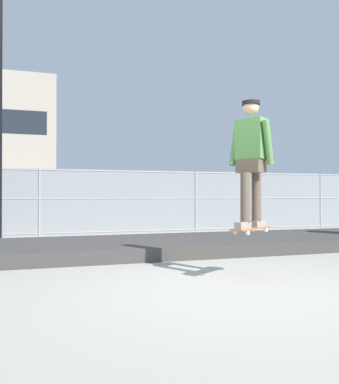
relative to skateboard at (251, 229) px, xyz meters
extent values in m
plane|color=#9E998E|center=(-0.47, -0.49, -0.67)|extent=(120.00, 120.00, 0.00)
cube|color=#3D3A38|center=(-0.47, 2.86, -0.55)|extent=(16.08, 2.48, 0.23)
cube|color=#9E5B33|center=(0.00, 0.00, 0.00)|extent=(0.78, 0.60, 0.02)
cylinder|color=silver|center=(0.17, 0.22, -0.03)|extent=(0.06, 0.05, 0.05)
cylinder|color=silver|center=(0.27, 0.07, -0.03)|extent=(0.06, 0.05, 0.05)
cylinder|color=silver|center=(-0.27, -0.07, -0.03)|extent=(0.06, 0.05, 0.05)
cylinder|color=silver|center=(-0.17, -0.22, -0.03)|extent=(0.06, 0.05, 0.05)
cube|color=#99999E|center=(0.22, 0.14, -0.01)|extent=(0.12, 0.14, 0.01)
cube|color=#99999E|center=(-0.22, -0.14, -0.01)|extent=(0.12, 0.14, 0.01)
cube|color=gray|center=(0.18, 0.12, 0.06)|extent=(0.29, 0.24, 0.09)
cube|color=gray|center=(-0.18, -0.12, 0.06)|extent=(0.29, 0.24, 0.09)
cylinder|color=brown|center=(0.13, 0.08, 0.43)|extent=(0.13, 0.13, 0.64)
cylinder|color=brown|center=(-0.13, -0.08, 0.43)|extent=(0.13, 0.13, 0.64)
cube|color=brown|center=(0.00, 0.00, 0.84)|extent=(0.39, 0.42, 0.18)
cube|color=#4C7F3F|center=(0.00, 0.00, 1.20)|extent=(0.39, 0.44, 0.54)
cylinder|color=#4C7F3F|center=(-0.13, 0.21, 1.14)|extent=(0.24, 0.20, 0.58)
cylinder|color=#4C7F3F|center=(0.13, -0.21, 1.14)|extent=(0.24, 0.20, 0.58)
sphere|color=tan|center=(0.00, 0.00, 1.62)|extent=(0.21, 0.21, 0.21)
cylinder|color=black|center=(0.00, 0.00, 1.68)|extent=(0.24, 0.24, 0.05)
cylinder|color=gray|center=(-2.77, 6.73, 0.26)|extent=(0.06, 0.06, 1.85)
cylinder|color=gray|center=(1.83, 6.73, 0.26)|extent=(0.06, 0.06, 1.85)
cylinder|color=gray|center=(6.43, 6.73, 0.26)|extent=(0.06, 0.06, 1.85)
cylinder|color=gray|center=(-0.47, 6.73, 1.14)|extent=(23.00, 0.04, 0.04)
cylinder|color=gray|center=(-0.47, 6.73, 0.35)|extent=(23.00, 0.04, 0.04)
cylinder|color=gray|center=(-0.47, 6.73, -0.61)|extent=(23.00, 0.04, 0.04)
cube|color=gray|center=(-0.47, 6.73, 0.26)|extent=(23.00, 0.01, 1.85)
cube|color=#566B4C|center=(-3.84, 10.02, 0.00)|extent=(4.43, 1.88, 0.70)
cube|color=#23282D|center=(-4.04, 10.01, 0.67)|extent=(2.23, 1.64, 0.64)
cylinder|color=black|center=(-2.49, 10.89, -0.35)|extent=(0.64, 0.25, 0.64)
cylinder|color=black|center=(-2.46, 9.18, -0.35)|extent=(0.64, 0.25, 0.64)
camera|label=1|loc=(-2.63, -4.73, 0.45)|focal=37.16mm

